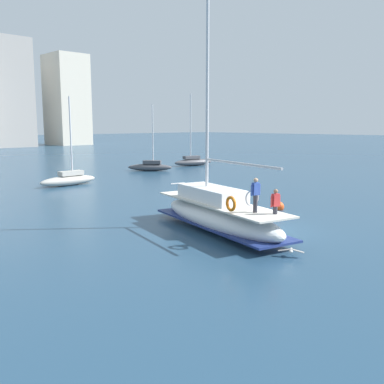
{
  "coord_description": "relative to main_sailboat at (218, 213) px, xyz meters",
  "views": [
    {
      "loc": [
        -18.02,
        -13.04,
        5.42
      ],
      "look_at": [
        -1.92,
        3.54,
        1.8
      ],
      "focal_mm": 40.57,
      "sensor_mm": 36.0,
      "label": 1
    }
  ],
  "objects": [
    {
      "name": "moored_cutter_left",
      "position": [
        15.6,
        25.05,
        -0.35
      ],
      "size": [
        4.33,
        4.73,
        7.65
      ],
      "color": "#4C4C51",
      "rests_on": "ground"
    },
    {
      "name": "moored_cutter_right",
      "position": [
        2.74,
        20.58,
        -0.33
      ],
      "size": [
        5.54,
        1.58,
        7.83
      ],
      "color": "#B7B2A8",
      "rests_on": "ground"
    },
    {
      "name": "moored_catamaran",
      "position": [
        23.69,
        26.14,
        -0.29
      ],
      "size": [
        5.73,
        2.56,
        9.36
      ],
      "color": "#4C4C51",
      "rests_on": "ground"
    },
    {
      "name": "ground_plane",
      "position": [
        1.91,
        -1.61,
        -0.91
      ],
      "size": [
        400.0,
        400.0,
        0.0
      ],
      "primitive_type": "plane",
      "color": "navy"
    },
    {
      "name": "main_sailboat",
      "position": [
        0.0,
        0.0,
        0.0
      ],
      "size": [
        4.61,
        9.9,
        12.73
      ],
      "color": "white",
      "rests_on": "ground"
    },
    {
      "name": "mooring_buoy",
      "position": [
        6.88,
        1.03,
        -0.71
      ],
      "size": [
        0.66,
        0.66,
        0.93
      ],
      "color": "#EA4C19",
      "rests_on": "ground"
    },
    {
      "name": "seagull",
      "position": [
        -1.15,
        -5.11,
        -0.64
      ],
      "size": [
        0.66,
        0.98,
        0.17
      ],
      "color": "silver",
      "rests_on": "ground"
    }
  ]
}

